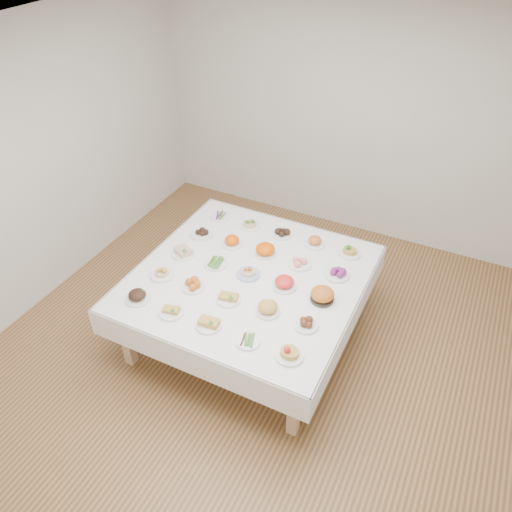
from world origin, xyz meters
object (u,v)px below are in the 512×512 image
at_px(display_table, 249,282).
at_px(dish_0, 137,294).
at_px(dish_12, 248,271).
at_px(dish_24, 350,251).

relative_size(display_table, dish_0, 9.38).
relative_size(dish_0, dish_12, 1.01).
distance_m(display_table, dish_12, 0.12).
height_order(display_table, dish_0, dish_0).
xyz_separation_m(dish_12, dish_24, (0.74, 0.72, 0.00)).
bearing_deg(dish_0, dish_24, 44.89).
bearing_deg(dish_0, dish_12, 45.45).
xyz_separation_m(display_table, dish_24, (0.73, 0.73, 0.12)).
height_order(dish_0, dish_24, dish_0).
bearing_deg(dish_12, dish_0, -134.55).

